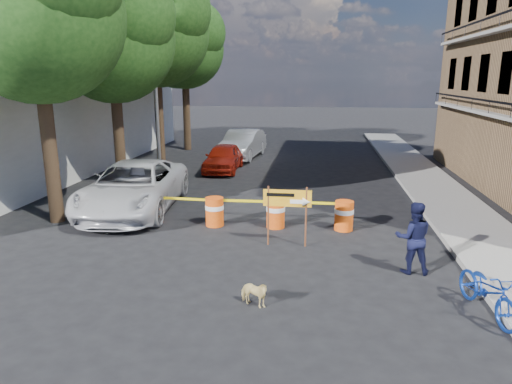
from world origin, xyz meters
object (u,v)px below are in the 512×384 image
(barrel_mid_left, at_px, (215,211))
(pedestrian, at_px, (413,238))
(bicycle, at_px, (491,269))
(dog, at_px, (254,293))
(sedan_silver, at_px, (243,144))
(barrel_mid_right, at_px, (276,213))
(sedan_red, at_px, (223,158))
(suv_white, at_px, (134,187))
(barrel_far_left, at_px, (154,208))
(detour_sign, at_px, (293,203))
(barrel_far_right, at_px, (344,215))

(barrel_mid_left, relative_size, pedestrian, 0.52)
(bicycle, bearing_deg, barrel_mid_left, 130.87)
(dog, bearing_deg, sedan_silver, 33.05)
(barrel_mid_right, height_order, pedestrian, pedestrian)
(barrel_mid_left, bearing_deg, sedan_red, 99.92)
(suv_white, bearing_deg, bicycle, -36.30)
(dog, xyz_separation_m, sedan_silver, (-3.06, 17.07, 0.52))
(dog, height_order, sedan_silver, sedan_silver)
(barrel_far_left, distance_m, detour_sign, 4.80)
(suv_white, bearing_deg, pedestrian, -30.11)
(dog, bearing_deg, suv_white, 62.10)
(sedan_silver, bearing_deg, bicycle, -59.47)
(pedestrian, xyz_separation_m, sedan_red, (-6.87, 11.16, -0.20))
(barrel_mid_left, distance_m, bicycle, 7.98)
(detour_sign, distance_m, dog, 3.68)
(suv_white, bearing_deg, barrel_far_right, -13.77)
(sedan_red, bearing_deg, dog, -76.15)
(barrel_mid_left, distance_m, dog, 5.32)
(pedestrian, relative_size, sedan_silver, 0.36)
(detour_sign, bearing_deg, barrel_far_right, 46.76)
(dog, relative_size, suv_white, 0.11)
(sedan_red, xyz_separation_m, sedan_silver, (0.34, 3.74, 0.14))
(dog, height_order, suv_white, suv_white)
(barrel_far_left, xyz_separation_m, sedan_silver, (0.87, 12.05, 0.33))
(detour_sign, height_order, sedan_red, detour_sign)
(barrel_far_right, relative_size, detour_sign, 0.54)
(barrel_mid_right, xyz_separation_m, sedan_silver, (-3.02, 12.03, 0.33))
(barrel_mid_right, height_order, sedan_silver, sedan_silver)
(dog, relative_size, sedan_silver, 0.14)
(suv_white, bearing_deg, barrel_mid_left, -26.47)
(barrel_mid_right, height_order, dog, barrel_mid_right)
(barrel_far_left, xyz_separation_m, pedestrian, (7.39, -2.85, 0.39))
(barrel_far_left, relative_size, pedestrian, 0.52)
(pedestrian, xyz_separation_m, suv_white, (-8.52, 4.03, -0.03))
(dog, bearing_deg, barrel_far_right, 1.11)
(barrel_far_right, bearing_deg, barrel_mid_left, -178.22)
(sedan_silver, bearing_deg, barrel_far_right, -60.89)
(pedestrian, bearing_deg, barrel_mid_left, -27.44)
(pedestrian, height_order, suv_white, pedestrian)
(detour_sign, distance_m, suv_white, 6.24)
(barrel_mid_left, relative_size, bicycle, 0.47)
(detour_sign, bearing_deg, sedan_silver, 104.83)
(suv_white, bearing_deg, barrel_far_left, -51.01)
(barrel_mid_right, relative_size, bicycle, 0.47)
(bicycle, xyz_separation_m, suv_white, (-9.60, 5.88, -0.12))
(bicycle, relative_size, suv_white, 0.32)
(suv_white, bearing_deg, dog, -55.60)
(detour_sign, bearing_deg, bicycle, -38.96)
(barrel_far_right, height_order, detour_sign, detour_sign)
(detour_sign, xyz_separation_m, dog, (-0.57, -3.52, -0.93))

